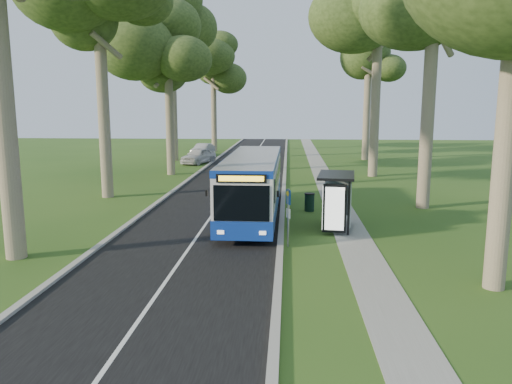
% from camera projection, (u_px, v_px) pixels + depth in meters
% --- Properties ---
extents(ground, '(120.00, 120.00, 0.00)m').
position_uv_depth(ground, '(281.00, 234.00, 21.36)').
color(ground, '#2B4F18').
rests_on(ground, ground).
extents(road, '(7.00, 100.00, 0.02)m').
position_uv_depth(road, '(228.00, 192.00, 31.41)').
color(road, black).
rests_on(road, ground).
extents(kerb_east, '(0.25, 100.00, 0.12)m').
position_uv_depth(kerb_east, '(283.00, 192.00, 31.18)').
color(kerb_east, '#9E9B93').
rests_on(kerb_east, ground).
extents(kerb_west, '(0.25, 100.00, 0.12)m').
position_uv_depth(kerb_west, '(173.00, 191.00, 31.63)').
color(kerb_west, '#9E9B93').
rests_on(kerb_west, ground).
extents(centre_line, '(0.12, 100.00, 0.00)m').
position_uv_depth(centre_line, '(228.00, 192.00, 31.41)').
color(centre_line, white).
rests_on(centre_line, road).
extents(footpath, '(1.50, 100.00, 0.02)m').
position_uv_depth(footpath, '(332.00, 194.00, 31.00)').
color(footpath, gray).
rests_on(footpath, ground).
extents(bus, '(2.46, 11.44, 3.03)m').
position_uv_depth(bus, '(253.00, 185.00, 24.37)').
color(bus, silver).
rests_on(bus, ground).
extents(bus_stop_sign, '(0.17, 0.31, 2.28)m').
position_uv_depth(bus_stop_sign, '(288.00, 210.00, 19.20)').
color(bus_stop_sign, gray).
rests_on(bus_stop_sign, ground).
extents(bus_shelter, '(1.89, 3.03, 2.45)m').
position_uv_depth(bus_shelter, '(340.00, 192.00, 21.66)').
color(bus_shelter, black).
rests_on(bus_shelter, ground).
extents(litter_bin, '(0.54, 0.54, 0.94)m').
position_uv_depth(litter_bin, '(309.00, 202.00, 25.86)').
color(litter_bin, black).
rests_on(litter_bin, ground).
extents(car_white, '(3.17, 4.71, 1.49)m').
position_uv_depth(car_white, '(198.00, 156.00, 46.77)').
color(car_white, silver).
rests_on(car_white, ground).
extents(car_silver, '(2.20, 4.24, 1.33)m').
position_uv_depth(car_silver, '(203.00, 150.00, 53.85)').
color(car_silver, '#AAADB2').
rests_on(car_silver, ground).
extents(tree_west_c, '(5.20, 5.20, 13.12)m').
position_uv_depth(tree_west_c, '(168.00, 48.00, 37.95)').
color(tree_west_c, '#7A6B56').
rests_on(tree_west_c, ground).
extents(tree_west_d, '(5.20, 5.20, 17.47)m').
position_uv_depth(tree_west_d, '(171.00, 25.00, 47.36)').
color(tree_west_d, '#7A6B56').
rests_on(tree_west_d, ground).
extents(tree_west_e, '(5.20, 5.20, 13.72)m').
position_uv_depth(tree_west_e, '(213.00, 63.00, 57.51)').
color(tree_west_e, '#7A6B56').
rests_on(tree_west_e, ground).
extents(tree_east_c, '(5.20, 5.20, 16.73)m').
position_uv_depth(tree_east_c, '(379.00, 9.00, 36.49)').
color(tree_east_c, '#7A6B56').
rests_on(tree_east_c, ground).
extents(tree_east_d, '(5.20, 5.20, 14.92)m').
position_uv_depth(tree_east_d, '(369.00, 46.00, 48.44)').
color(tree_east_d, '#7A6B56').
rests_on(tree_east_d, ground).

